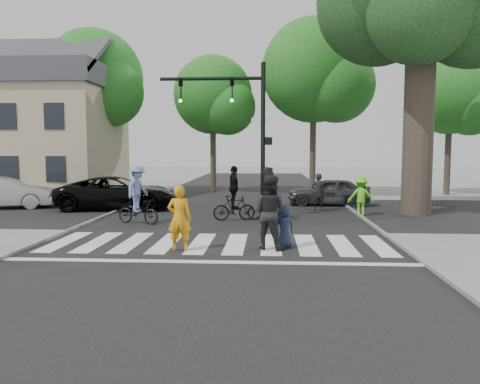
% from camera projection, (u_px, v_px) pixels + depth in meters
% --- Properties ---
extents(ground, '(120.00, 120.00, 0.00)m').
position_uv_depth(ground, '(214.00, 251.00, 12.32)').
color(ground, gray).
rests_on(ground, ground).
extents(road_stem, '(10.00, 70.00, 0.01)m').
position_uv_depth(road_stem, '(230.00, 222.00, 17.29)').
color(road_stem, black).
rests_on(road_stem, ground).
extents(road_cross, '(70.00, 10.00, 0.01)m').
position_uv_depth(road_cross, '(235.00, 211.00, 20.27)').
color(road_cross, black).
rests_on(road_cross, ground).
extents(curb_left, '(0.10, 70.00, 0.10)m').
position_uv_depth(curb_left, '(96.00, 219.00, 17.59)').
color(curb_left, gray).
rests_on(curb_left, ground).
extents(curb_right, '(0.10, 70.00, 0.10)m').
position_uv_depth(curb_right, '(368.00, 222.00, 16.98)').
color(curb_right, gray).
rests_on(curb_right, ground).
extents(crosswalk, '(10.00, 3.85, 0.01)m').
position_uv_depth(crosswalk, '(217.00, 246.00, 12.98)').
color(crosswalk, silver).
rests_on(crosswalk, ground).
extents(traffic_signal, '(4.45, 0.29, 6.00)m').
position_uv_depth(traffic_signal, '(241.00, 118.00, 18.11)').
color(traffic_signal, black).
rests_on(traffic_signal, ground).
extents(bg_tree_0, '(5.46, 5.20, 8.97)m').
position_uv_depth(bg_tree_0, '(20.00, 92.00, 28.49)').
color(bg_tree_0, brown).
rests_on(bg_tree_0, ground).
extents(bg_tree_1, '(6.09, 5.80, 9.80)m').
position_uv_depth(bg_tree_1, '(98.00, 82.00, 27.62)').
color(bg_tree_1, brown).
rests_on(bg_tree_1, ground).
extents(bg_tree_2, '(5.04, 4.80, 8.40)m').
position_uv_depth(bg_tree_2, '(217.00, 98.00, 28.42)').
color(bg_tree_2, brown).
rests_on(bg_tree_2, ground).
extents(bg_tree_3, '(6.30, 6.00, 10.20)m').
position_uv_depth(bg_tree_3, '(320.00, 74.00, 26.61)').
color(bg_tree_3, brown).
rests_on(bg_tree_3, ground).
extents(bg_tree_4, '(4.83, 4.60, 8.15)m').
position_uv_depth(bg_tree_4, '(455.00, 98.00, 27.10)').
color(bg_tree_4, brown).
rests_on(bg_tree_4, ground).
extents(house, '(8.40, 8.10, 8.82)m').
position_uv_depth(house, '(41.00, 129.00, 26.56)').
color(house, tan).
rests_on(house, ground).
extents(pedestrian_woman, '(0.64, 0.43, 1.75)m').
position_uv_depth(pedestrian_woman, '(179.00, 218.00, 12.31)').
color(pedestrian_woman, '#F59F12').
rests_on(pedestrian_woman, ground).
extents(pedestrian_child, '(0.68, 0.58, 1.18)m').
position_uv_depth(pedestrian_child, '(284.00, 227.00, 12.67)').
color(pedestrian_child, '#1A233C').
rests_on(pedestrian_child, ground).
extents(pedestrian_adult, '(1.20, 1.09, 2.01)m').
position_uv_depth(pedestrian_adult, '(269.00, 212.00, 12.51)').
color(pedestrian_adult, black).
rests_on(pedestrian_adult, ground).
extents(cyclist_left, '(1.77, 1.23, 2.12)m').
position_uv_depth(cyclist_left, '(138.00, 199.00, 16.77)').
color(cyclist_left, black).
rests_on(cyclist_left, ground).
extents(cyclist_mid, '(1.64, 1.02, 2.07)m').
position_uv_depth(cyclist_mid, '(234.00, 198.00, 17.56)').
color(cyclist_mid, black).
rests_on(cyclist_mid, ground).
extents(cyclist_right, '(1.68, 1.56, 2.02)m').
position_uv_depth(cyclist_right, '(268.00, 196.00, 17.80)').
color(cyclist_right, black).
rests_on(cyclist_right, ground).
extents(car_suv, '(5.47, 2.85, 1.47)m').
position_uv_depth(car_suv, '(118.00, 193.00, 20.84)').
color(car_suv, black).
rests_on(car_suv, ground).
extents(car_silver, '(4.62, 2.79, 1.44)m').
position_uv_depth(car_silver, '(3.00, 193.00, 21.12)').
color(car_silver, '#B5B6BA').
rests_on(car_silver, ground).
extents(car_grey, '(3.97, 1.81, 1.32)m').
position_uv_depth(car_grey, '(329.00, 192.00, 22.36)').
color(car_grey, '#393A3F').
rests_on(car_grey, ground).
extents(bystander_hivis, '(1.07, 0.67, 1.58)m').
position_uv_depth(bystander_hivis, '(361.00, 196.00, 18.87)').
color(bystander_hivis, '#63E624').
rests_on(bystander_hivis, ground).
extents(bystander_dark, '(0.64, 0.45, 1.64)m').
position_uv_depth(bystander_dark, '(318.00, 192.00, 20.40)').
color(bystander_dark, black).
rests_on(bystander_dark, ground).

